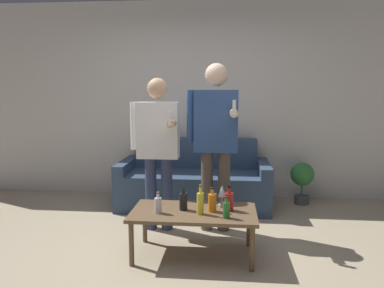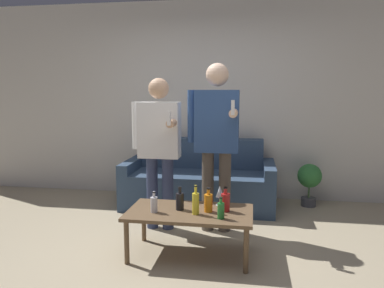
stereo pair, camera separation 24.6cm
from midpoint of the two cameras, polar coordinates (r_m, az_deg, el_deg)
name	(u,v)px [view 2 (the right image)]	position (r m, az deg, el deg)	size (l,w,h in m)	color
ground_plane	(174,259)	(3.48, -0.59, -17.13)	(16.00, 16.00, 0.00)	tan
wall_back	(205,100)	(5.24, 3.38, 6.64)	(8.00, 0.06, 2.70)	silver
couch	(199,182)	(4.89, 2.59, -5.81)	(1.91, 0.86, 0.85)	#334760
coffee_table	(190,215)	(3.42, 1.78, -10.83)	(1.12, 0.61, 0.42)	brown
bottle_orange	(180,201)	(3.41, 0.23, -8.66)	(0.07, 0.07, 0.21)	black
bottle_green	(208,202)	(3.36, 4.62, -8.87)	(0.08, 0.08, 0.22)	orange
bottle_dark	(225,202)	(3.39, 7.21, -8.74)	(0.08, 0.08, 0.22)	#B21E1E
bottle_yellow	(221,210)	(3.20, 6.66, -10.00)	(0.06, 0.06, 0.19)	#23752D
bottle_red	(154,204)	(3.35, -3.69, -9.13)	(0.06, 0.06, 0.19)	silver
bottle_clear	(196,203)	(3.29, 2.73, -8.96)	(0.06, 0.06, 0.26)	yellow
wine_glass_near	(220,192)	(3.54, 6.26, -7.31)	(0.08, 0.08, 0.19)	silver
person_standing_left	(159,142)	(3.95, -3.31, 0.28)	(0.51, 0.42, 1.62)	navy
person_standing_right	(216,134)	(3.89, 5.51, 1.50)	(0.53, 0.45, 1.76)	brown
potted_plant	(309,179)	(5.10, 18.80, -5.07)	(0.31, 0.31, 0.55)	#4C4C51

